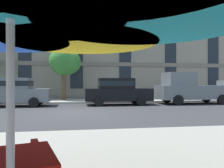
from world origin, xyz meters
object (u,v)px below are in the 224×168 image
Objects in this scene: sedan_black at (117,91)px; street_tree_middle at (64,62)px; sedan_gray at (13,91)px; pickup_gray at (190,89)px.

sedan_black is 5.43m from street_tree_middle.
sedan_gray is 1.00× the size of sedan_black.
sedan_gray is 4.89m from street_tree_middle.
pickup_gray reaches higher than sedan_gray.
street_tree_middle is (2.89, 3.29, 2.20)m from sedan_gray.
street_tree_middle reaches higher than sedan_gray.
pickup_gray is 9.77m from street_tree_middle.
pickup_gray is at bearing 0.00° from sedan_black.
sedan_black is at bearing -180.00° from pickup_gray.
pickup_gray is (5.22, 0.00, 0.08)m from sedan_black.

